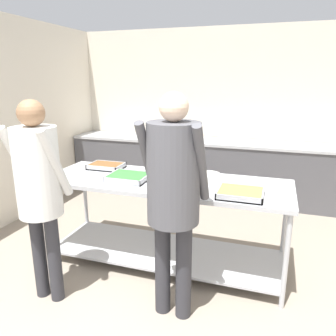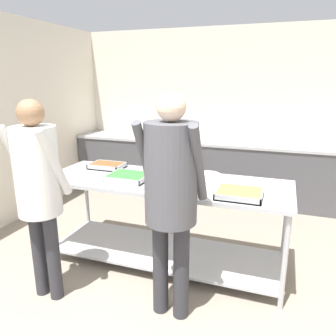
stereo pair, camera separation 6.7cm
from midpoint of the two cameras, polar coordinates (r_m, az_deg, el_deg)
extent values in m
cube|color=beige|center=(5.50, 9.32, 9.48)|extent=(4.77, 0.06, 2.65)
cube|color=beige|center=(4.69, -26.14, 7.12)|extent=(0.06, 4.38, 2.65)
cube|color=#4C4C51|center=(5.31, 8.19, -0.40)|extent=(4.61, 0.62, 0.89)
cube|color=#ADAFB5|center=(5.20, 8.38, 4.52)|extent=(4.61, 0.65, 0.04)
cube|color=black|center=(5.44, -1.07, 5.25)|extent=(0.55, 0.38, 0.02)
cube|color=#ADAFB5|center=(3.23, 0.00, -2.50)|extent=(2.43, 0.84, 0.04)
cube|color=#ADAFB5|center=(3.54, 0.00, -14.32)|extent=(2.35, 0.76, 0.02)
cylinder|color=#ADAFB5|center=(3.64, -19.83, -8.94)|extent=(0.04, 0.04, 0.86)
cylinder|color=#ADAFB5|center=(2.91, 20.27, -15.35)|extent=(0.04, 0.04, 0.86)
cylinder|color=#ADAFB5|center=(4.19, -13.49, -5.20)|extent=(0.04, 0.04, 0.86)
cylinder|color=#ADAFB5|center=(3.57, 20.25, -9.43)|extent=(0.04, 0.04, 0.86)
cube|color=#ADAFB5|center=(3.71, -10.02, 0.08)|extent=(0.37, 0.26, 0.01)
cube|color=brown|center=(3.71, -10.03, 0.46)|extent=(0.35, 0.24, 0.04)
cube|color=#ADAFB5|center=(3.60, -11.00, -0.08)|extent=(0.37, 0.01, 0.05)
cube|color=#ADAFB5|center=(3.81, -9.11, 0.86)|extent=(0.37, 0.01, 0.05)
cube|color=#ADAFB5|center=(3.80, -12.39, 0.63)|extent=(0.01, 0.26, 0.05)
cube|color=#ADAFB5|center=(3.63, -7.56, 0.16)|extent=(0.01, 0.26, 0.05)
cube|color=#ADAFB5|center=(3.27, -6.31, -1.90)|extent=(0.39, 0.34, 0.01)
cube|color=#387A38|center=(3.26, -6.32, -1.47)|extent=(0.36, 0.32, 0.04)
cube|color=#ADAFB5|center=(3.12, -7.62, -2.36)|extent=(0.39, 0.01, 0.05)
cube|color=#ADAFB5|center=(3.40, -5.13, -0.78)|extent=(0.39, 0.01, 0.05)
cube|color=#ADAFB5|center=(3.34, -9.22, -1.21)|extent=(0.01, 0.34, 0.05)
cube|color=#ADAFB5|center=(3.19, -3.27, -1.87)|extent=(0.01, 0.34, 0.05)
cylinder|color=#ADAFB5|center=(3.35, 2.07, -0.83)|extent=(0.23, 0.23, 0.07)
cylinder|color=brown|center=(3.34, 2.07, -0.33)|extent=(0.20, 0.20, 0.01)
cylinder|color=black|center=(3.30, 5.14, -0.69)|extent=(0.14, 0.02, 0.02)
cylinder|color=white|center=(3.23, 7.60, -2.12)|extent=(0.24, 0.24, 0.01)
cylinder|color=white|center=(3.23, 7.60, -1.91)|extent=(0.24, 0.24, 0.01)
cylinder|color=white|center=(3.23, 7.61, -1.71)|extent=(0.24, 0.24, 0.01)
cylinder|color=white|center=(3.22, 7.62, -1.51)|extent=(0.24, 0.24, 0.01)
cylinder|color=white|center=(3.22, 7.63, -1.30)|extent=(0.23, 0.23, 0.01)
cylinder|color=white|center=(3.22, 7.63, -1.10)|extent=(0.23, 0.23, 0.01)
cube|color=#ADAFB5|center=(2.86, 12.97, -4.76)|extent=(0.38, 0.34, 0.01)
cube|color=gold|center=(2.85, 13.00, -4.28)|extent=(0.36, 0.31, 0.04)
cube|color=#ADAFB5|center=(2.70, 12.58, -5.47)|extent=(0.38, 0.01, 0.05)
cube|color=#ADAFB5|center=(3.00, 13.37, -3.36)|extent=(0.38, 0.01, 0.05)
cube|color=#ADAFB5|center=(2.87, 9.33, -3.99)|extent=(0.01, 0.34, 0.05)
cube|color=#ADAFB5|center=(2.84, 16.71, -4.71)|extent=(0.01, 0.34, 0.05)
cylinder|color=#2D2D33|center=(3.15, -20.98, -13.71)|extent=(0.11, 0.11, 0.79)
cylinder|color=#2D2D33|center=(3.06, -18.72, -14.46)|extent=(0.11, 0.11, 0.79)
cylinder|color=silver|center=(2.93, -24.10, 1.45)|extent=(0.08, 0.33, 0.59)
cylinder|color=silver|center=(2.68, -18.49, 0.78)|extent=(0.08, 0.33, 0.59)
cylinder|color=silver|center=(2.82, -21.25, -0.54)|extent=(0.35, 0.35, 0.73)
sphere|color=#8C6647|center=(2.74, -22.21, 8.90)|extent=(0.21, 0.21, 0.21)
cylinder|color=#2D2D33|center=(2.75, -0.58, -16.70)|extent=(0.13, 0.13, 0.82)
cylinder|color=#2D2D33|center=(2.70, 3.06, -17.43)|extent=(0.13, 0.13, 0.82)
cylinder|color=#4C4C51|center=(2.45, -3.20, 1.53)|extent=(0.09, 0.34, 0.61)
cylinder|color=#4C4C51|center=(2.31, 6.15, 0.59)|extent=(0.09, 0.34, 0.61)
cylinder|color=#4C4C51|center=(2.40, 1.32, -0.98)|extent=(0.39, 0.39, 0.76)
sphere|color=beige|center=(2.31, 1.40, 10.60)|extent=(0.21, 0.21, 0.21)
cylinder|color=#23602D|center=(5.16, 5.41, 5.63)|extent=(0.08, 0.08, 0.15)
cone|color=#23602D|center=(5.14, 5.44, 6.80)|extent=(0.07, 0.07, 0.06)
cylinder|color=black|center=(5.14, 5.45, 7.22)|extent=(0.03, 0.03, 0.02)
camera|label=1|loc=(0.03, -89.42, 0.16)|focal=35.00mm
camera|label=2|loc=(0.03, 90.58, -0.16)|focal=35.00mm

